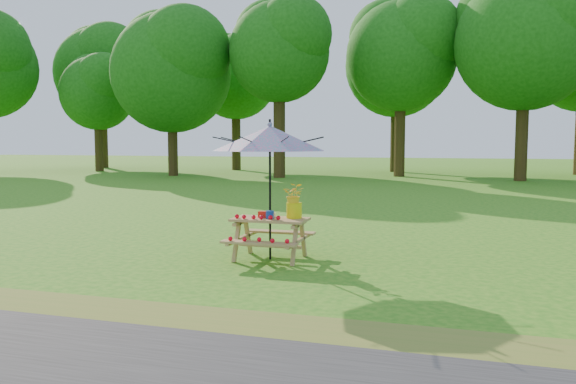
# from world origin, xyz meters

# --- Properties ---
(ground) EXTENTS (120.00, 120.00, 0.00)m
(ground) POSITION_xyz_m (0.00, 0.00, 0.00)
(ground) COLOR #257416
(ground) RESTS_ON ground
(drygrass_strip) EXTENTS (120.00, 1.20, 0.01)m
(drygrass_strip) POSITION_xyz_m (0.00, -2.80, 0.00)
(drygrass_strip) COLOR olive
(drygrass_strip) RESTS_ON ground
(treeline) EXTENTS (60.00, 12.00, 16.00)m
(treeline) POSITION_xyz_m (0.00, 22.00, 8.00)
(treeline) COLOR #14570F
(treeline) RESTS_ON ground
(picnic_table) EXTENTS (1.20, 1.32, 0.67)m
(picnic_table) POSITION_xyz_m (0.82, 0.50, 0.33)
(picnic_table) COLOR #A9874C
(picnic_table) RESTS_ON ground
(patio_umbrella) EXTENTS (2.15, 2.15, 2.25)m
(patio_umbrella) POSITION_xyz_m (0.82, 0.50, 1.95)
(patio_umbrella) COLOR black
(patio_umbrella) RESTS_ON ground
(produce_bins) EXTENTS (0.29, 0.36, 0.13)m
(produce_bins) POSITION_xyz_m (0.78, 0.52, 0.72)
(produce_bins) COLOR red
(produce_bins) RESTS_ON picnic_table
(tomatoes_row) EXTENTS (0.77, 0.13, 0.07)m
(tomatoes_row) POSITION_xyz_m (0.67, 0.32, 0.71)
(tomatoes_row) COLOR red
(tomatoes_row) RESTS_ON picnic_table
(flower_bucket) EXTENTS (0.36, 0.32, 0.57)m
(flower_bucket) POSITION_xyz_m (1.19, 0.62, 0.97)
(flower_bucket) COLOR yellow
(flower_bucket) RESTS_ON picnic_table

